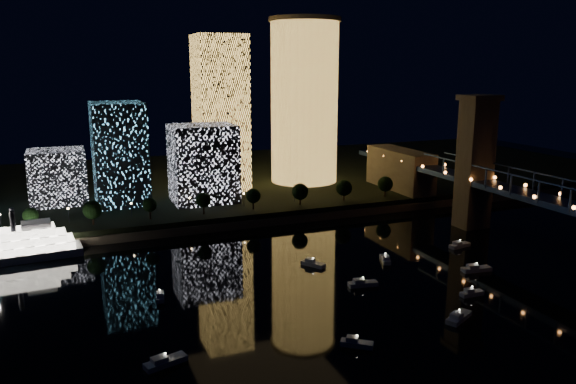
# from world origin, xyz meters

# --- Properties ---
(ground) EXTENTS (520.00, 520.00, 0.00)m
(ground) POSITION_xyz_m (0.00, 0.00, 0.00)
(ground) COLOR black
(ground) RESTS_ON ground
(far_bank) EXTENTS (420.00, 160.00, 5.00)m
(far_bank) POSITION_xyz_m (0.00, 160.00, 2.50)
(far_bank) COLOR black
(far_bank) RESTS_ON ground
(seawall) EXTENTS (420.00, 6.00, 3.00)m
(seawall) POSITION_xyz_m (0.00, 82.00, 1.50)
(seawall) COLOR #6B5E4C
(seawall) RESTS_ON ground
(tower_cylindrical) EXTENTS (34.00, 34.00, 77.50)m
(tower_cylindrical) POSITION_xyz_m (31.15, 132.96, 43.88)
(tower_cylindrical) COLOR #FFBD51
(tower_cylindrical) RESTS_ON far_bank
(tower_rectangular) EXTENTS (21.66, 21.66, 68.92)m
(tower_rectangular) POSITION_xyz_m (-10.79, 131.05, 39.46)
(tower_rectangular) COLOR #FFBD51
(tower_rectangular) RESTS_ON far_bank
(midrise_blocks) EXTENTS (113.50, 39.23, 41.12)m
(midrise_blocks) POSITION_xyz_m (-61.47, 118.40, 21.41)
(midrise_blocks) COLOR white
(midrise_blocks) RESTS_ON far_bank
(truss_bridge) EXTENTS (13.00, 266.00, 50.00)m
(truss_bridge) POSITION_xyz_m (65.00, 3.72, 16.25)
(truss_bridge) COLOR navy
(truss_bridge) RESTS_ON ground
(motorboats) EXTENTS (115.25, 57.09, 2.78)m
(motorboats) POSITION_xyz_m (-1.55, 8.45, 0.81)
(motorboats) COLOR silver
(motorboats) RESTS_ON ground
(esplanade_trees) EXTENTS (166.35, 6.86, 8.93)m
(esplanade_trees) POSITION_xyz_m (-21.60, 88.00, 10.47)
(esplanade_trees) COLOR black
(esplanade_trees) RESTS_ON far_bank
(street_lamps) EXTENTS (132.70, 0.70, 5.65)m
(street_lamps) POSITION_xyz_m (-34.00, 94.00, 9.02)
(street_lamps) COLOR black
(street_lamps) RESTS_ON far_bank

